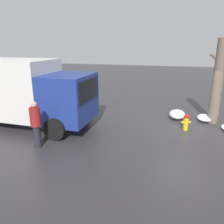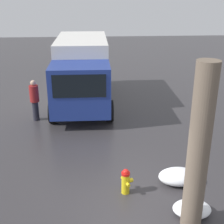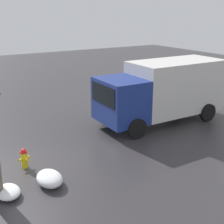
{
  "view_description": "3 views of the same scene",
  "coord_description": "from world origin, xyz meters",
  "views": [
    {
      "loc": [
        0.7,
        9.55,
        3.64
      ],
      "look_at": [
        3.13,
        0.88,
        0.83
      ],
      "focal_mm": 35.0,
      "sensor_mm": 36.0,
      "label": 1
    },
    {
      "loc": [
        -7.05,
        0.85,
        5.17
      ],
      "look_at": [
        4.0,
        0.09,
        0.79
      ],
      "focal_mm": 50.0,
      "sensor_mm": 36.0,
      "label": 2
    },
    {
      "loc": [
        -2.55,
        -10.16,
        5.39
      ],
      "look_at": [
        4.35,
        1.12,
        1.03
      ],
      "focal_mm": 50.0,
      "sensor_mm": 36.0,
      "label": 3
    }
  ],
  "objects": [
    {
      "name": "ground_plane",
      "position": [
        0.0,
        0.0,
        0.0
      ],
      "size": [
        60.0,
        60.0,
        0.0
      ],
      "primitive_type": "plane",
      "color": "#333033"
    },
    {
      "name": "fire_hydrant",
      "position": [
        0.0,
        -0.0,
        0.38
      ],
      "size": [
        0.43,
        0.33,
        0.73
      ],
      "rotation": [
        0.0,
        0.0,
        5.05
      ],
      "color": "yellow",
      "rests_on": "ground_plane"
    },
    {
      "name": "tree_trunk",
      "position": [
        -1.3,
        -1.41,
        1.97
      ],
      "size": [
        0.73,
        0.48,
        3.91
      ],
      "color": "#6B5B4C",
      "rests_on": "ground_plane"
    },
    {
      "name": "delivery_truck",
      "position": [
        7.42,
        1.27,
        1.63
      ],
      "size": [
        6.59,
        2.68,
        3.0
      ],
      "rotation": [
        0.0,
        0.0,
        1.56
      ],
      "color": "navy",
      "rests_on": "ground_plane"
    },
    {
      "name": "pedestrian",
      "position": [
        5.32,
        3.21,
        0.95
      ],
      "size": [
        0.38,
        0.38,
        1.74
      ],
      "rotation": [
        0.0,
        0.0,
        0.12
      ],
      "color": "#23232D",
      "rests_on": "ground_plane"
    },
    {
      "name": "snow_pile_by_hydrant",
      "position": [
        -0.97,
        -1.54,
        0.15
      ],
      "size": [
        0.72,
        0.95,
        0.29
      ],
      "color": "white",
      "rests_on": "ground_plane"
    },
    {
      "name": "snow_pile_curbside",
      "position": [
        0.35,
        -1.55,
        0.21
      ],
      "size": [
        0.78,
        1.13,
        0.42
      ],
      "color": "white",
      "rests_on": "ground_plane"
    }
  ]
}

